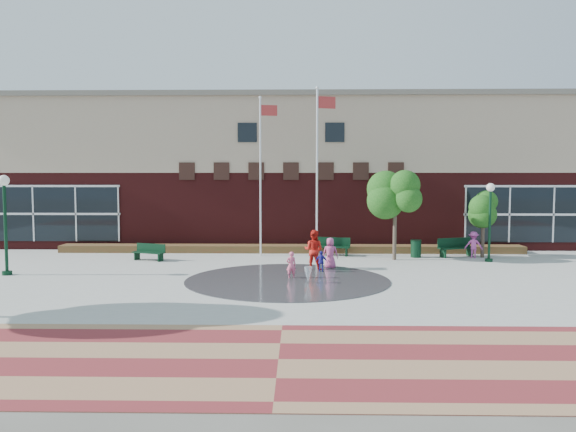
{
  "coord_description": "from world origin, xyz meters",
  "views": [
    {
      "loc": [
        0.48,
        -19.79,
        4.26
      ],
      "look_at": [
        0.0,
        4.0,
        2.6
      ],
      "focal_mm": 35.0,
      "sensor_mm": 36.0,
      "label": 1
    }
  ],
  "objects_px": {
    "trash_can": "(416,249)",
    "flagpole_left": "(261,167)",
    "flagpole_right": "(318,163)",
    "child_splash": "(291,265)",
    "bench_left": "(149,255)"
  },
  "relations": [
    {
      "from": "child_splash",
      "to": "flagpole_left",
      "type": "bearing_deg",
      "value": -88.1
    },
    {
      "from": "flagpole_left",
      "to": "flagpole_right",
      "type": "relative_size",
      "value": 0.95
    },
    {
      "from": "flagpole_left",
      "to": "flagpole_right",
      "type": "distance_m",
      "value": 3.1
    },
    {
      "from": "bench_left",
      "to": "child_splash",
      "type": "xyz_separation_m",
      "value": [
        7.31,
        -4.86,
        0.29
      ]
    },
    {
      "from": "flagpole_right",
      "to": "child_splash",
      "type": "bearing_deg",
      "value": -119.97
    },
    {
      "from": "bench_left",
      "to": "child_splash",
      "type": "height_order",
      "value": "child_splash"
    },
    {
      "from": "flagpole_right",
      "to": "flagpole_left",
      "type": "bearing_deg",
      "value": 150.21
    },
    {
      "from": "flagpole_left",
      "to": "trash_can",
      "type": "bearing_deg",
      "value": -17.48
    },
    {
      "from": "trash_can",
      "to": "flagpole_left",
      "type": "bearing_deg",
      "value": 175.67
    },
    {
      "from": "bench_left",
      "to": "trash_can",
      "type": "height_order",
      "value": "trash_can"
    },
    {
      "from": "bench_left",
      "to": "child_splash",
      "type": "distance_m",
      "value": 8.78
    },
    {
      "from": "flagpole_left",
      "to": "child_splash",
      "type": "relative_size",
      "value": 7.46
    },
    {
      "from": "flagpole_left",
      "to": "bench_left",
      "type": "distance_m",
      "value": 7.46
    },
    {
      "from": "child_splash",
      "to": "flagpole_right",
      "type": "bearing_deg",
      "value": -113.84
    },
    {
      "from": "trash_can",
      "to": "bench_left",
      "type": "bearing_deg",
      "value": -174.14
    }
  ]
}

